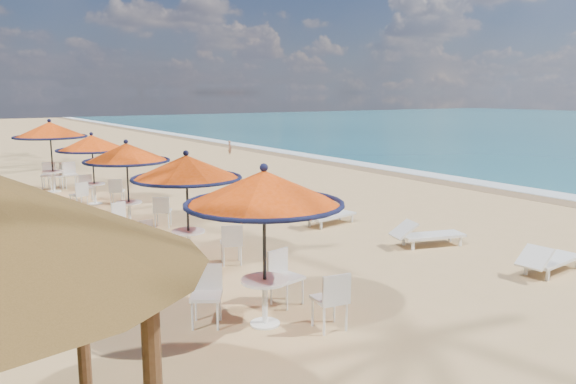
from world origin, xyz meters
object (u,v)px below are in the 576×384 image
object	(u,v)px
station_2	(128,161)
lounger_far	(326,215)
station_0	(266,208)
station_3	(92,152)
lounger_near	(548,259)
lounger_mid	(425,234)
station_1	(187,178)
station_4	(51,138)

from	to	relation	value
station_2	lounger_far	bearing A→B (deg)	-31.34
station_0	station_3	distance (m)	11.36
lounger_near	lounger_far	bearing A→B (deg)	96.25
lounger_mid	station_1	bearing A→B (deg)	177.00
station_1	station_2	xyz separation A→B (m)	(-0.01, 3.86, -0.03)
lounger_mid	station_3	bearing A→B (deg)	135.32
station_0	station_4	xyz separation A→B (m)	(-0.27, 14.61, 0.09)
station_0	lounger_far	xyz separation A→B (m)	(4.83, 4.78, -1.57)
lounger_mid	lounger_far	xyz separation A→B (m)	(-0.67, 2.98, -0.00)
station_2	lounger_mid	distance (m)	7.91
station_3	lounger_far	xyz separation A→B (m)	(4.49, -6.57, -1.43)
station_0	station_4	world-z (taller)	station_4
station_4	station_3	bearing A→B (deg)	-79.53
lounger_near	lounger_mid	xyz separation A→B (m)	(-0.53, 2.79, 0.00)
station_0	station_1	size ratio (longest dim) A/B	1.06
station_1	lounger_mid	size ratio (longest dim) A/B	1.29
station_1	station_2	distance (m)	3.86
station_2	station_4	bearing A→B (deg)	94.48
station_0	station_2	bearing A→B (deg)	87.86
station_0	station_3	xyz separation A→B (m)	(0.33, 11.35, -0.15)
station_1	lounger_mid	bearing A→B (deg)	-19.91
station_4	lounger_far	distance (m)	11.20
station_0	station_1	xyz separation A→B (m)	(0.30, 3.68, -0.02)
station_1	station_2	world-z (taller)	station_1
station_3	lounger_mid	distance (m)	10.95
station_1	station_3	world-z (taller)	station_1
station_0	station_2	xyz separation A→B (m)	(0.28, 7.55, -0.06)
station_0	lounger_far	size ratio (longest dim) A/B	1.40
station_4	lounger_near	world-z (taller)	station_4
lounger_near	station_2	bearing A→B (deg)	118.41
station_3	station_1	bearing A→B (deg)	-90.27
station_3	lounger_mid	bearing A→B (deg)	-61.59
station_0	lounger_near	xyz separation A→B (m)	(6.03, -0.99, -1.57)
station_1	lounger_mid	world-z (taller)	station_1
station_1	lounger_far	xyz separation A→B (m)	(4.53, 1.10, -1.55)
station_0	lounger_mid	xyz separation A→B (m)	(5.50, 1.80, -1.57)
lounger_near	station_0	bearing A→B (deg)	165.13
lounger_near	lounger_mid	bearing A→B (deg)	95.29
station_3	station_4	world-z (taller)	station_4
station_4	station_0	bearing A→B (deg)	-88.94
station_2	lounger_far	world-z (taller)	station_2
station_3	lounger_near	xyz separation A→B (m)	(5.70, -12.34, -1.43)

